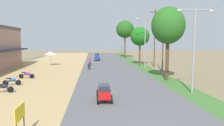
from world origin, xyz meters
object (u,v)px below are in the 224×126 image
Objects in this scene: streetlamp_mid at (145,39)px; car_van_blue at (97,56)px; vendor_umbrella at (50,53)px; motorbike_ahead_third at (90,61)px; median_tree_nearest at (168,26)px; motorbike_ahead_second at (89,64)px; street_signboard at (20,115)px; car_sedan_red at (104,92)px; median_tree_third at (125,29)px; utility_pole_far at (155,37)px; parked_motorbike_third at (12,81)px; median_tree_second at (140,37)px; streetlamp_far at (122,41)px; parked_motorbike_fourth at (27,74)px; utility_pole_near at (163,39)px; parked_motorbike_second at (3,87)px; streetlamp_near at (194,44)px.

streetlamp_mid is 15.87m from car_van_blue.
vendor_umbrella reaches higher than motorbike_ahead_third.
median_tree_nearest is 11.02m from streetlamp_mid.
median_tree_nearest is at bearing -47.99° from motorbike_ahead_second.
car_sedan_red is at bearing 52.88° from street_signboard.
median_tree_third is 0.99× the size of utility_pole_far.
car_sedan_red is (8.99, -6.26, 0.19)m from parked_motorbike_third.
streetlamp_far is (-0.00, 23.86, -0.82)m from median_tree_second.
parked_motorbike_fourth is 23.47m from car_van_blue.
motorbike_ahead_third is (7.53, 16.47, 0.30)m from parked_motorbike_third.
motorbike_ahead_second and motorbike_ahead_third have the same top height.
median_tree_second is at bearing 26.72° from motorbike_ahead_second.
car_van_blue is (-7.67, -14.33, -3.48)m from streetlamp_far.
parked_motorbike_fourth is 21.11m from utility_pole_far.
motorbike_ahead_third is at bearing 163.81° from utility_pole_far.
utility_pole_near is at bearing 14.00° from parked_motorbike_fourth.
utility_pole_far reaches higher than streetlamp_mid.
parked_motorbike_second is 20.79m from motorbike_ahead_third.
median_tree_nearest is 31.54m from median_tree_third.
streetlamp_far is 4.28× the size of motorbike_ahead_third.
median_tree_nearest is at bearing 4.77° from parked_motorbike_third.
median_tree_third reaches higher than streetlamp_far.
utility_pole_near is at bearing -77.34° from median_tree_second.
median_tree_second is 3.86m from streetlamp_mid.
vendor_umbrella is 0.30× the size of median_tree_nearest.
motorbike_ahead_second is at bearing -174.93° from streetlamp_mid.
streetlamp_mid is (0.00, 16.88, 0.58)m from streetlamp_near.
median_tree_second reaches higher than vendor_umbrella.
parked_motorbike_third is 43.53m from streetlamp_far.
median_tree_nearest is 18.40m from motorbike_ahead_third.
utility_pole_near is 0.95× the size of utility_pole_far.
streetlamp_far is 31.58m from utility_pole_near.
street_signboard is at bearing -104.69° from median_tree_third.
parked_motorbike_third is 0.23× the size of streetlamp_far.
streetlamp_near is at bearing -66.40° from motorbike_ahead_third.
median_tree_nearest is at bearing -72.76° from car_van_blue.
parked_motorbike_second is at bearing -106.76° from car_van_blue.
car_van_blue reaches higher than parked_motorbike_third.
parked_motorbike_second is 9.17m from car_sedan_red.
streetlamp_mid is (11.94, 24.14, 3.73)m from street_signboard.
streetlamp_far is at bearing 67.32° from parked_motorbike_third.
street_signboard is (4.38, -8.77, 0.55)m from parked_motorbike_second.
parked_motorbike_fourth is 1.00× the size of motorbike_ahead_second.
vendor_umbrella is at bearing 126.82° from streetlamp_near.
utility_pole_near is 4.11× the size of car_sedan_red.
car_sedan_red is at bearing -34.86° from parked_motorbike_third.
car_sedan_red is at bearing -112.59° from streetlamp_mid.
streetlamp_near is at bearing -60.10° from motorbike_ahead_second.
parked_motorbike_third is at bearing -116.64° from median_tree_third.
streetlamp_mid reaches higher than streetlamp_near.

